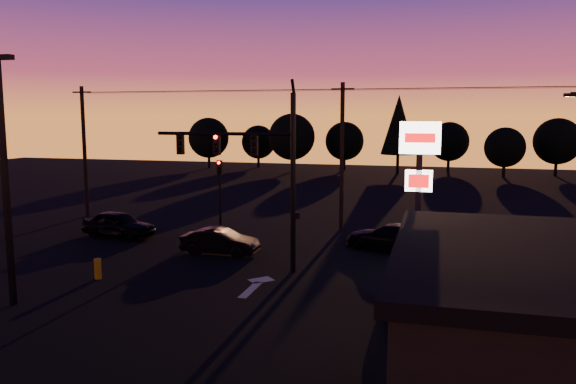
# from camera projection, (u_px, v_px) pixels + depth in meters

# --- Properties ---
(ground) EXTENTS (120.00, 120.00, 0.00)m
(ground) POSITION_uv_depth(u_px,v_px,m) (230.00, 296.00, 21.94)
(ground) COLOR black
(ground) RESTS_ON ground
(lane_arrow) EXTENTS (1.20, 3.10, 0.01)m
(lane_arrow) POSITION_uv_depth(u_px,v_px,m) (256.00, 285.00, 23.40)
(lane_arrow) COLOR beige
(lane_arrow) RESTS_ON ground
(traffic_signal_mast) EXTENTS (6.79, 0.52, 8.58)m
(traffic_signal_mast) POSITION_uv_depth(u_px,v_px,m) (259.00, 162.00, 25.12)
(traffic_signal_mast) COLOR black
(traffic_signal_mast) RESTS_ON ground
(secondary_signal) EXTENTS (0.30, 0.31, 4.35)m
(secondary_signal) POSITION_uv_depth(u_px,v_px,m) (220.00, 185.00, 33.82)
(secondary_signal) COLOR black
(secondary_signal) RESTS_ON ground
(parking_lot_light) EXTENTS (1.25, 0.30, 9.14)m
(parking_lot_light) POSITION_uv_depth(u_px,v_px,m) (4.00, 164.00, 20.27)
(parking_lot_light) COLOR black
(parking_lot_light) RESTS_ON ground
(pylon_sign) EXTENTS (1.50, 0.28, 6.80)m
(pylon_sign) POSITION_uv_depth(u_px,v_px,m) (419.00, 172.00, 20.92)
(pylon_sign) COLOR black
(pylon_sign) RESTS_ON ground
(utility_pole_0) EXTENTS (1.40, 0.26, 9.00)m
(utility_pole_0) POSITION_uv_depth(u_px,v_px,m) (85.00, 151.00, 38.81)
(utility_pole_0) COLOR black
(utility_pole_0) RESTS_ON ground
(utility_pole_1) EXTENTS (1.40, 0.26, 9.00)m
(utility_pole_1) POSITION_uv_depth(u_px,v_px,m) (342.00, 156.00, 34.21)
(utility_pole_1) COLOR black
(utility_pole_1) RESTS_ON ground
(power_wires) EXTENTS (36.00, 1.22, 0.07)m
(power_wires) POSITION_uv_depth(u_px,v_px,m) (343.00, 90.00, 33.67)
(power_wires) COLOR black
(power_wires) RESTS_ON ground
(bollard) EXTENTS (0.30, 0.30, 0.89)m
(bollard) POSITION_uv_depth(u_px,v_px,m) (98.00, 269.00, 24.23)
(bollard) COLOR gold
(bollard) RESTS_ON ground
(tree_0) EXTENTS (5.36, 5.36, 6.74)m
(tree_0) POSITION_uv_depth(u_px,v_px,m) (209.00, 138.00, 74.88)
(tree_0) COLOR black
(tree_0) RESTS_ON ground
(tree_1) EXTENTS (4.54, 4.54, 5.71)m
(tree_1) POSITION_uv_depth(u_px,v_px,m) (258.00, 142.00, 76.30)
(tree_1) COLOR black
(tree_1) RESTS_ON ground
(tree_2) EXTENTS (5.77, 5.78, 7.26)m
(tree_2) POSITION_uv_depth(u_px,v_px,m) (292.00, 137.00, 69.85)
(tree_2) COLOR black
(tree_2) RESTS_ON ground
(tree_3) EXTENTS (4.95, 4.95, 6.22)m
(tree_3) POSITION_uv_depth(u_px,v_px,m) (345.00, 141.00, 72.23)
(tree_3) COLOR black
(tree_3) RESTS_ON ground
(tree_4) EXTENTS (4.18, 4.18, 9.50)m
(tree_4) POSITION_uv_depth(u_px,v_px,m) (399.00, 125.00, 67.27)
(tree_4) COLOR black
(tree_4) RESTS_ON ground
(tree_5) EXTENTS (4.95, 4.95, 6.22)m
(tree_5) POSITION_uv_depth(u_px,v_px,m) (449.00, 142.00, 70.82)
(tree_5) COLOR black
(tree_5) RESTS_ON ground
(tree_6) EXTENTS (4.54, 4.54, 5.71)m
(tree_6) POSITION_uv_depth(u_px,v_px,m) (505.00, 147.00, 63.58)
(tree_6) COLOR black
(tree_6) RESTS_ON ground
(tree_7) EXTENTS (5.36, 5.36, 6.74)m
(tree_7) POSITION_uv_depth(u_px,v_px,m) (557.00, 141.00, 64.84)
(tree_7) COLOR black
(tree_7) RESTS_ON ground
(car_left) EXTENTS (4.70, 2.56, 1.52)m
(car_left) POSITION_uv_depth(u_px,v_px,m) (118.00, 224.00, 32.58)
(car_left) COLOR black
(car_left) RESTS_ON ground
(car_mid) EXTENTS (4.00, 1.45, 1.31)m
(car_mid) POSITION_uv_depth(u_px,v_px,m) (220.00, 241.00, 28.57)
(car_mid) COLOR black
(car_mid) RESTS_ON ground
(car_right) EXTENTS (5.41, 3.96, 1.46)m
(car_right) POSITION_uv_depth(u_px,v_px,m) (392.00, 238.00, 29.14)
(car_right) COLOR black
(car_right) RESTS_ON ground
(suv_parked) EXTENTS (3.64, 5.83, 1.50)m
(suv_parked) POSITION_uv_depth(u_px,v_px,m) (428.00, 309.00, 18.32)
(suv_parked) COLOR black
(suv_parked) RESTS_ON ground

